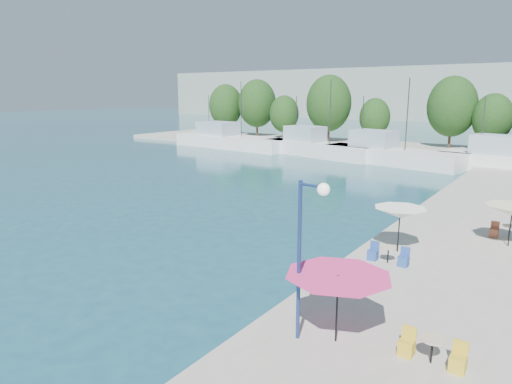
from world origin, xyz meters
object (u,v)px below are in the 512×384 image
Objects in this scene: umbrella_white at (400,213)px; street_lamp at (308,233)px; trawler_02 at (316,148)px; trawler_03 at (388,155)px; umbrella_pink at (338,283)px; trawler_01 at (229,141)px; umbrella_cream at (512,210)px.

umbrella_white is 9.84m from street_lamp.
trawler_02 is 6.91× the size of umbrella_white.
umbrella_white is at bearing -43.95° from trawler_02.
trawler_03 is 42.89m from street_lamp.
street_lamp reaches higher than umbrella_pink.
trawler_03 is at bearing 113.95° from street_lamp.
trawler_01 is at bearing 137.33° from umbrella_white.
trawler_03 is 42.50m from umbrella_pink.
trawler_01 is 1.19× the size of trawler_03.
umbrella_white is (-1.03, 9.16, 0.03)m from umbrella_pink.
trawler_01 reaches higher than umbrella_white.
umbrella_white reaches higher than umbrella_cream.
umbrella_pink is 1.26× the size of umbrella_cream.
umbrella_pink is (37.66, -42.93, 1.44)m from trawler_01.
umbrella_white is 0.49× the size of street_lamp.
umbrella_white is (21.38, -32.90, 1.46)m from trawler_02.
trawler_03 is (10.13, -1.40, 0.00)m from trawler_02.
trawler_01 is at bearing -173.54° from trawler_03.
trawler_02 is 5.28× the size of umbrella_pink.
trawler_01 is 7.86× the size of umbrella_cream.
trawler_01 reaches higher than umbrella_pink.
umbrella_pink is at bearing -42.22° from trawler_01.
umbrella_pink is 9.22m from umbrella_white.
umbrella_pink is at bearing 44.32° from street_lamp.
umbrella_pink reaches higher than umbrella_cream.
trawler_03 reaches higher than umbrella_cream.
trawler_01 reaches higher than street_lamp.
trawler_02 reaches higher than street_lamp.
umbrella_pink is (12.28, -40.66, 1.44)m from trawler_03.
trawler_02 reaches higher than umbrella_pink.
trawler_02 is 1.00× the size of trawler_03.
street_lamp is at bearing -106.34° from umbrella_cream.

